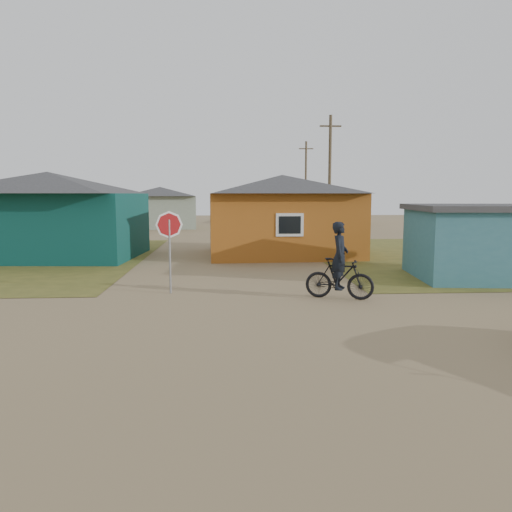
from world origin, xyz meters
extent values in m
plane|color=#8B7350|center=(0.00, 0.00, 0.00)|extent=(120.00, 120.00, 0.00)
cube|color=#0A3733|center=(-8.50, 13.50, 1.50)|extent=(8.40, 6.54, 3.00)
pyramid|color=#302F32|center=(-8.50, 13.50, 3.50)|extent=(8.93, 7.08, 1.00)
cube|color=#9D5418|center=(2.50, 14.00, 1.50)|extent=(7.21, 6.24, 3.00)
pyramid|color=#302F32|center=(2.50, 14.00, 3.45)|extent=(7.72, 6.76, 0.90)
cube|color=silver|center=(2.50, 10.97, 1.65)|extent=(1.20, 0.06, 1.00)
cube|color=black|center=(2.50, 10.94, 1.65)|extent=(0.95, 0.04, 0.75)
cube|color=#37707A|center=(9.50, 6.50, 1.20)|extent=(6.39, 4.61, 2.40)
cube|color=#302F32|center=(9.50, 6.50, 2.50)|extent=(6.71, 4.93, 0.20)
cube|color=gray|center=(-6.00, 34.00, 1.40)|extent=(6.49, 5.60, 2.80)
pyramid|color=#302F32|center=(-6.00, 34.00, 3.20)|extent=(7.04, 6.15, 0.80)
cube|color=gray|center=(10.00, 40.00, 1.40)|extent=(6.41, 5.50, 2.80)
pyramid|color=#302F32|center=(10.00, 40.00, 3.20)|extent=(6.95, 6.05, 0.80)
cube|color=gray|center=(-14.00, 46.00, 1.35)|extent=(5.75, 5.28, 2.70)
pyramid|color=#302F32|center=(-14.00, 46.00, 3.05)|extent=(6.28, 5.81, 0.70)
cylinder|color=brown|center=(6.50, 22.00, 4.00)|extent=(0.20, 0.20, 8.00)
cube|color=brown|center=(6.50, 22.00, 7.30)|extent=(1.40, 0.10, 0.10)
cylinder|color=brown|center=(7.50, 38.00, 4.00)|extent=(0.20, 0.20, 8.00)
cube|color=brown|center=(7.50, 38.00, 7.30)|extent=(1.40, 0.10, 0.10)
cylinder|color=gray|center=(-1.93, 4.50, 1.11)|extent=(0.06, 0.06, 2.22)
imported|color=black|center=(2.96, 3.42, 0.59)|extent=(2.02, 1.19, 1.17)
imported|color=black|center=(2.96, 3.42, 1.24)|extent=(0.67, 0.82, 1.92)
camera|label=1|loc=(-0.25, -10.39, 2.97)|focal=35.00mm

